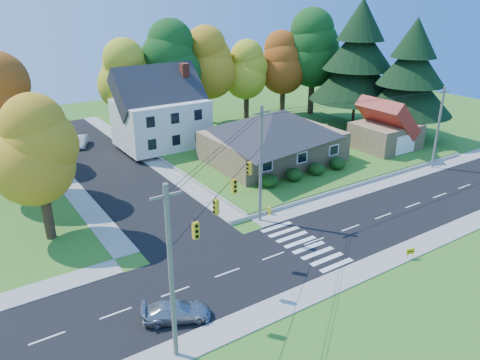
# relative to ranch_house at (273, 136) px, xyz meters

# --- Properties ---
(ground) EXTENTS (120.00, 120.00, 0.00)m
(ground) POSITION_rel_ranch_house_xyz_m (-8.00, -16.00, -3.27)
(ground) COLOR #3D7923
(road_main) EXTENTS (90.00, 8.00, 0.02)m
(road_main) POSITION_rel_ranch_house_xyz_m (-8.00, -16.00, -3.26)
(road_main) COLOR black
(road_main) RESTS_ON ground
(road_cross) EXTENTS (8.00, 44.00, 0.02)m
(road_cross) POSITION_rel_ranch_house_xyz_m (-16.00, 10.00, -3.25)
(road_cross) COLOR black
(road_cross) RESTS_ON ground
(sidewalk_north) EXTENTS (90.00, 2.00, 0.08)m
(sidewalk_north) POSITION_rel_ranch_house_xyz_m (-8.00, -11.00, -3.23)
(sidewalk_north) COLOR #9C9A90
(sidewalk_north) RESTS_ON ground
(sidewalk_south) EXTENTS (90.00, 2.00, 0.08)m
(sidewalk_south) POSITION_rel_ranch_house_xyz_m (-8.00, -21.00, -3.23)
(sidewalk_south) COLOR #9C9A90
(sidewalk_south) RESTS_ON ground
(lawn) EXTENTS (30.00, 30.00, 0.50)m
(lawn) POSITION_rel_ranch_house_xyz_m (5.00, 5.00, -3.02)
(lawn) COLOR #3D7923
(lawn) RESTS_ON ground
(ranch_house) EXTENTS (14.60, 10.60, 5.40)m
(ranch_house) POSITION_rel_ranch_house_xyz_m (0.00, 0.00, 0.00)
(ranch_house) COLOR tan
(ranch_house) RESTS_ON lawn
(colonial_house) EXTENTS (10.40, 8.40, 9.60)m
(colonial_house) POSITION_rel_ranch_house_xyz_m (-7.96, 12.00, 1.32)
(colonial_house) COLOR silver
(colonial_house) RESTS_ON lawn
(garage) EXTENTS (7.30, 6.30, 4.60)m
(garage) POSITION_rel_ranch_house_xyz_m (14.00, -4.01, -0.42)
(garage) COLOR tan
(garage) RESTS_ON lawn
(hedge_row) EXTENTS (10.70, 1.70, 1.27)m
(hedge_row) POSITION_rel_ranch_house_xyz_m (-0.50, -6.20, -2.13)
(hedge_row) COLOR #163A10
(hedge_row) RESTS_ON lawn
(traffic_infrastructure) EXTENTS (38.10, 10.66, 10.00)m
(traffic_infrastructure) POSITION_rel_ranch_house_xyz_m (-8.15, -14.65, 1.88)
(traffic_infrastructure) COLOR #666059
(traffic_infrastructure) RESTS_ON ground
(tree_lot_0) EXTENTS (6.72, 6.72, 12.51)m
(tree_lot_0) POSITION_rel_ranch_house_xyz_m (-10.00, 18.00, 5.04)
(tree_lot_0) COLOR #3F2A19
(tree_lot_0) RESTS_ON lawn
(tree_lot_1) EXTENTS (7.84, 7.84, 14.60)m
(tree_lot_1) POSITION_rel_ranch_house_xyz_m (-4.00, 17.00, 6.35)
(tree_lot_1) COLOR #3F2A19
(tree_lot_1) RESTS_ON lawn
(tree_lot_2) EXTENTS (7.28, 7.28, 13.56)m
(tree_lot_2) POSITION_rel_ranch_house_xyz_m (2.00, 18.00, 5.70)
(tree_lot_2) COLOR #3F2A19
(tree_lot_2) RESTS_ON lawn
(tree_lot_3) EXTENTS (6.16, 6.16, 11.47)m
(tree_lot_3) POSITION_rel_ranch_house_xyz_m (8.00, 17.00, 4.39)
(tree_lot_3) COLOR #3F2A19
(tree_lot_3) RESTS_ON lawn
(tree_lot_4) EXTENTS (6.72, 6.72, 12.51)m
(tree_lot_4) POSITION_rel_ranch_house_xyz_m (14.00, 16.00, 5.04)
(tree_lot_4) COLOR #3F2A19
(tree_lot_4) RESTS_ON lawn
(tree_lot_5) EXTENTS (8.40, 8.40, 15.64)m
(tree_lot_5) POSITION_rel_ranch_house_xyz_m (18.00, 14.00, 7.00)
(tree_lot_5) COLOR #3F2A19
(tree_lot_5) RESTS_ON lawn
(conifer_east_a) EXTENTS (12.80, 12.80, 16.96)m
(conifer_east_a) POSITION_rel_ranch_house_xyz_m (19.00, 6.00, 6.12)
(conifer_east_a) COLOR #3F2A19
(conifer_east_a) RESTS_ON lawn
(conifer_east_b) EXTENTS (11.20, 11.20, 14.84)m
(conifer_east_b) POSITION_rel_ranch_house_xyz_m (20.00, -2.00, 5.01)
(conifer_east_b) COLOR #3F2A19
(conifer_east_b) RESTS_ON lawn
(tree_west_0) EXTENTS (6.16, 6.16, 11.47)m
(tree_west_0) POSITION_rel_ranch_house_xyz_m (-25.00, -4.00, 3.89)
(tree_west_0) COLOR #3F2A19
(tree_west_0) RESTS_ON ground
(silver_sedan) EXTENTS (4.36, 3.12, 1.17)m
(silver_sedan) POSITION_rel_ranch_house_xyz_m (-21.15, -18.55, -2.66)
(silver_sedan) COLOR #A2A4AF
(silver_sedan) RESTS_ON road_main
(white_car) EXTENTS (2.87, 4.14, 1.29)m
(white_car) POSITION_rel_ranch_house_xyz_m (-16.24, 18.42, -2.60)
(white_car) COLOR silver
(white_car) RESTS_ON road_cross
(fire_hydrant) EXTENTS (0.48, 0.38, 0.85)m
(fire_hydrant) POSITION_rel_ranch_house_xyz_m (-8.11, -10.32, -2.86)
(fire_hydrant) COLOR yellow
(fire_hydrant) RESTS_ON ground
(yard_sign) EXTENTS (0.65, 0.23, 0.84)m
(yard_sign) POSITION_rel_ranch_house_xyz_m (-3.89, -21.78, -2.67)
(yard_sign) COLOR black
(yard_sign) RESTS_ON ground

